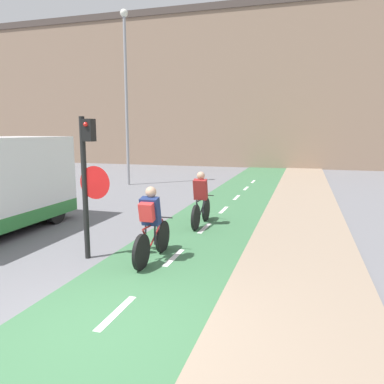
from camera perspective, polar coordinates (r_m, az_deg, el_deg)
ground_plane at (r=5.42m, az=-14.07°, el=-19.91°), size 120.00×120.00×0.00m
bike_lane at (r=5.42m, az=-14.02°, el=-19.78°), size 2.67×60.00×0.02m
sidewalk_strip at (r=4.79m, az=15.75°, el=-23.84°), size 2.40×60.00×0.05m
building_row_background at (r=30.19m, az=12.26°, el=15.10°), size 60.00×5.20×11.62m
traffic_light_pole at (r=7.80m, az=-15.60°, el=2.97°), size 0.67×0.25×2.91m
street_lamp_far at (r=18.80m, az=-10.04°, el=16.06°), size 0.36×0.36×8.21m
cyclist_near at (r=7.58m, az=-6.22°, el=-5.28°), size 0.46×1.82×1.54m
cyclist_far at (r=10.40m, az=1.36°, el=-1.53°), size 0.46×1.78×1.53m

